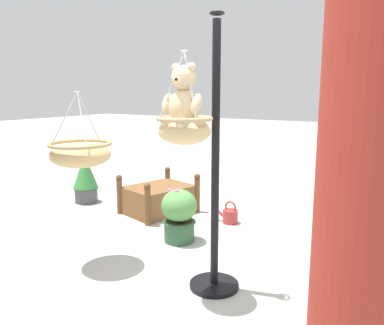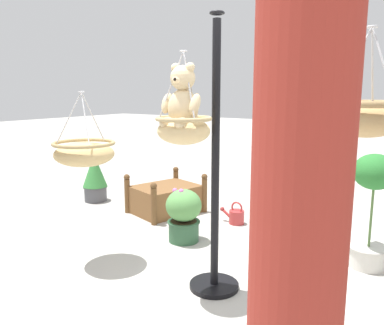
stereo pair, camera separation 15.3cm
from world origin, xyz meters
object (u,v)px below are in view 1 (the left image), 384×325
Objects in this scene: potted_plant_flowering_red at (366,201)px; watering_can at (230,215)px; greenhouse_pillar_left at (359,271)px; potted_plant_tall_leafy at (179,214)px; hanging_basket_right_low at (80,153)px; teddy_bear at (183,100)px; potted_plant_trailing_ivy at (85,178)px; wooden_planter_box at (159,198)px; hanging_basket_left_high at (370,116)px; display_pole_central at (215,210)px; hanging_basket_with_teddy at (185,129)px.

watering_can is (1.70, -0.43, -0.55)m from potted_plant_flowering_red.
greenhouse_pillar_left is 4.52× the size of potted_plant_tall_leafy.
teddy_bear is at bearing 178.54° from hanging_basket_right_low.
potted_plant_flowering_red is 4.09m from potted_plant_trailing_ivy.
wooden_planter_box is 1.32m from potted_plant_trailing_ivy.
teddy_bear reaches higher than wooden_planter_box.
greenhouse_pillar_left is 4.53m from watering_can.
teddy_bear is 0.83× the size of hanging_basket_left_high.
hanging_basket_left_high is at bearing 176.00° from hanging_basket_right_low.
potted_plant_trailing_ivy is (4.48, -3.53, -1.01)m from greenhouse_pillar_left.
teddy_bear is 1.45× the size of watering_can.
display_pole_central is at bearing 138.74° from potted_plant_tall_leafy.
potted_plant_tall_leafy is at bearing 76.12° from watering_can.
teddy_bear reaches higher than potted_plant_tall_leafy.
hanging_basket_right_low is (1.35, 0.24, 0.42)m from display_pole_central.
hanging_basket_with_teddy is 0.23m from teddy_bear.
hanging_basket_with_teddy reaches higher than teddy_bear.
potted_plant_tall_leafy is (0.72, -1.04, -1.33)m from teddy_bear.
display_pole_central is 3.20× the size of hanging_basket_with_teddy.
greenhouse_pillar_left is at bearing 145.72° from hanging_basket_right_low.
greenhouse_pillar_left is (-2.80, 1.91, 0.26)m from hanging_basket_right_low.
teddy_bear reaches higher than potted_plant_trailing_ivy.
watering_can is at bearing -103.88° from potted_plant_tall_leafy.
wooden_planter_box is (3.17, -3.68, -1.18)m from greenhouse_pillar_left.
wooden_planter_box is 2.83m from potted_plant_flowering_red.
potted_plant_trailing_ivy is 2.20× the size of watering_can.
greenhouse_pillar_left reaches higher than potted_plant_trailing_ivy.
hanging_basket_right_low is 0.64× the size of potted_plant_flowering_red.
wooden_planter_box is 1.46× the size of potted_plant_trailing_ivy.
teddy_bear is 2.48m from greenhouse_pillar_left.
greenhouse_pillar_left reaches higher than display_pole_central.
display_pole_central is 2.68m from greenhouse_pillar_left.
hanging_basket_left_high is at bearing -82.85° from greenhouse_pillar_left.
hanging_basket_left_high is 0.95× the size of potted_plant_tall_leafy.
teddy_bear is 1.39m from hanging_basket_left_high.
hanging_basket_left_high is at bearing 146.49° from wooden_planter_box.
potted_plant_tall_leafy is at bearing -54.59° from hanging_basket_with_teddy.
display_pole_central is 1.44m from hanging_basket_right_low.
teddy_bear is 0.70× the size of hanging_basket_right_low.
potted_plant_trailing_ivy reaches higher than wooden_planter_box.
hanging_basket_with_teddy is at bearing 50.77° from potted_plant_flowering_red.
teddy_bear is at bearing -49.64° from greenhouse_pillar_left.
greenhouse_pillar_left reaches higher than potted_plant_tall_leafy.
display_pole_central is 1.56m from hanging_basket_left_high.
potted_plant_trailing_ivy is (1.68, -1.62, -0.75)m from hanging_basket_right_low.
hanging_basket_right_low is (2.58, -0.18, -0.45)m from hanging_basket_left_high.
hanging_basket_right_low reaches higher than watering_can.
wooden_planter_box is at bearing -48.90° from teddy_bear.
display_pole_central is 3.67× the size of potted_plant_tall_leafy.
display_pole_central is 1.62m from potted_plant_flowering_red.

